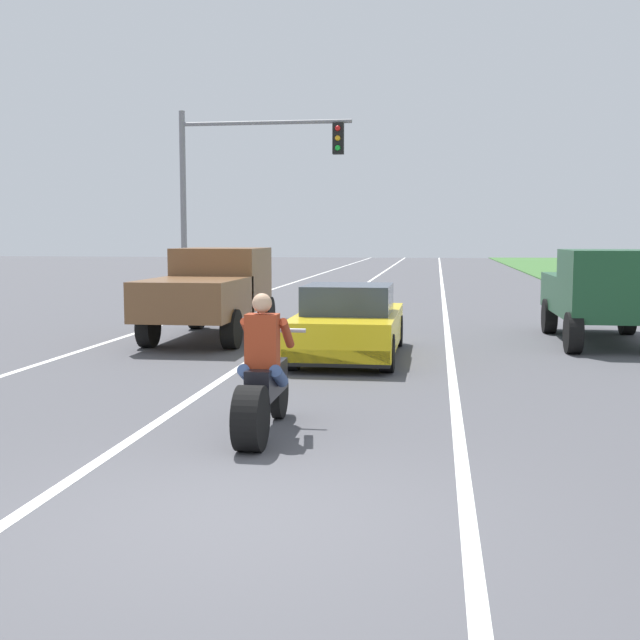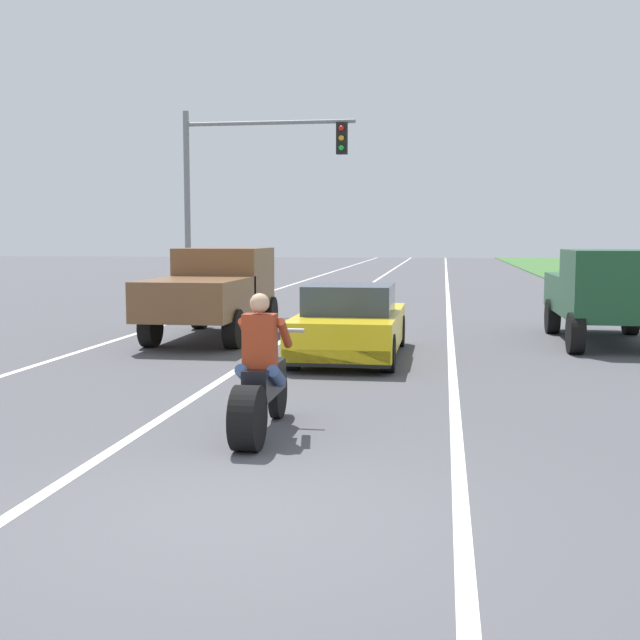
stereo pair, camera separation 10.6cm
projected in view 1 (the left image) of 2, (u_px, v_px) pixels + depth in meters
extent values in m
plane|color=#4C4C51|center=(243.00, 515.00, 6.50)|extent=(160.00, 160.00, 0.00)
cube|color=white|center=(228.00, 304.00, 26.95)|extent=(0.14, 120.00, 0.01)
cube|color=white|center=(444.00, 306.00, 25.93)|extent=(0.14, 120.00, 0.01)
cube|color=white|center=(334.00, 305.00, 26.44)|extent=(0.14, 120.00, 0.01)
cylinder|color=black|center=(251.00, 418.00, 8.42)|extent=(0.28, 0.69, 0.69)
cylinder|color=black|center=(279.00, 393.00, 9.95)|extent=(0.12, 0.63, 0.63)
cube|color=black|center=(267.00, 380.00, 9.21)|extent=(0.28, 1.10, 0.36)
cylinder|color=#B2B2B7|center=(278.00, 365.00, 9.83)|extent=(0.08, 0.36, 0.73)
cylinder|color=#A5A5AA|center=(277.00, 330.00, 9.77)|extent=(0.70, 0.05, 0.05)
cube|color=#993319|center=(262.00, 341.00, 8.93)|extent=(0.36, 0.24, 0.60)
sphere|color=tan|center=(262.00, 303.00, 8.89)|extent=(0.22, 0.22, 0.22)
cylinder|color=#384C7A|center=(247.00, 375.00, 9.03)|extent=(0.14, 0.47, 0.32)
cylinder|color=#993319|center=(249.00, 333.00, 9.25)|extent=(0.10, 0.51, 0.40)
cylinder|color=#384C7A|center=(279.00, 376.00, 8.98)|extent=(0.14, 0.47, 0.32)
cylinder|color=#993319|center=(287.00, 333.00, 9.19)|extent=(0.10, 0.51, 0.40)
cube|color=yellow|center=(349.00, 329.00, 14.98)|extent=(1.80, 4.30, 0.64)
cube|color=#333D4C|center=(348.00, 299.00, 14.73)|extent=(1.56, 1.70, 0.52)
cube|color=black|center=(336.00, 358.00, 12.99)|extent=(1.76, 0.20, 0.28)
cylinder|color=black|center=(319.00, 330.00, 16.70)|extent=(0.24, 0.64, 0.64)
cylinder|color=black|center=(396.00, 331.00, 16.47)|extent=(0.24, 0.64, 0.64)
cylinder|color=black|center=(292.00, 351.00, 13.55)|extent=(0.24, 0.64, 0.64)
cylinder|color=black|center=(387.00, 353.00, 13.32)|extent=(0.24, 0.64, 0.64)
cube|color=brown|center=(222.00, 278.00, 18.62)|extent=(1.90, 2.10, 1.40)
cube|color=#333D4C|center=(226.00, 261.00, 18.92)|extent=(1.67, 0.29, 0.57)
cube|color=brown|center=(193.00, 299.00, 16.44)|extent=(1.90, 2.70, 0.80)
cylinder|color=black|center=(197.00, 312.00, 19.62)|extent=(0.28, 0.80, 0.80)
cylinder|color=black|center=(266.00, 313.00, 19.37)|extent=(0.28, 0.80, 0.80)
cylinder|color=black|center=(148.00, 328.00, 16.32)|extent=(0.28, 0.80, 0.80)
cylinder|color=black|center=(231.00, 329.00, 16.08)|extent=(0.28, 0.80, 0.80)
cube|color=#1E4C2D|center=(613.00, 285.00, 16.00)|extent=(1.90, 2.10, 1.40)
cube|color=#333D4C|center=(618.00, 266.00, 15.62)|extent=(1.67, 0.29, 0.57)
cube|color=#1E4C2D|center=(591.00, 292.00, 18.25)|extent=(1.90, 2.70, 0.80)
cylinder|color=black|center=(573.00, 333.00, 15.43)|extent=(0.28, 0.80, 0.80)
cylinder|color=black|center=(627.00, 317.00, 18.48)|extent=(0.28, 0.80, 0.80)
cylinder|color=black|center=(549.00, 316.00, 18.73)|extent=(0.28, 0.80, 0.80)
cylinder|color=gray|center=(183.00, 212.00, 24.43)|extent=(0.18, 0.18, 6.00)
cylinder|color=gray|center=(266.00, 123.00, 23.80)|extent=(5.14, 0.12, 0.12)
cube|color=black|center=(338.00, 139.00, 23.54)|extent=(0.32, 0.24, 0.90)
sphere|color=red|center=(338.00, 128.00, 23.37)|extent=(0.16, 0.16, 0.16)
sphere|color=orange|center=(338.00, 138.00, 23.40)|extent=(0.16, 0.16, 0.16)
sphere|color=green|center=(338.00, 148.00, 23.43)|extent=(0.16, 0.16, 0.16)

